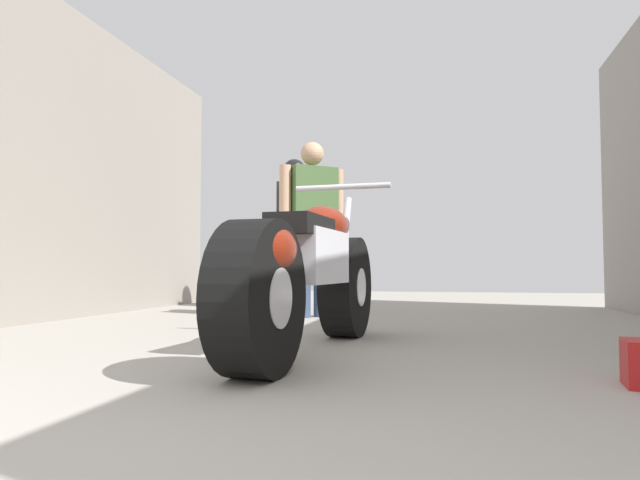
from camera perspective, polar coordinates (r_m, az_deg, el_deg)
ground_plane at (r=3.93m, az=1.03°, el=-9.67°), size 16.05×16.05×0.00m
garage_partition_left at (r=5.24m, az=-29.26°, el=8.44°), size 0.08×7.35×2.92m
motorcycle_maroon_cruiser at (r=3.13m, az=-1.10°, el=-3.40°), size 0.66×2.22×1.03m
mechanic_in_blue at (r=5.55m, az=-0.78°, el=2.26°), size 0.60×0.51×1.70m
mechanic_with_helmet at (r=6.80m, az=-2.59°, el=2.16°), size 0.31×0.70×1.78m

